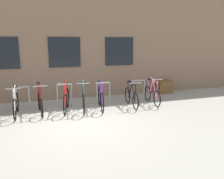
# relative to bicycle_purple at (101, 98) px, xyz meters

# --- Properties ---
(ground_plane) EXTENTS (42.00, 42.00, 0.00)m
(ground_plane) POSITION_rel_bicycle_purple_xyz_m (-1.01, -1.31, -0.40)
(ground_plane) COLOR gray
(storefront_building) EXTENTS (28.00, 5.07, 4.88)m
(storefront_building) POSITION_rel_bicycle_purple_xyz_m (-1.01, 4.41, 2.04)
(storefront_building) COLOR #7A604C
(storefront_building) RESTS_ON ground
(bike_rack) EXTENTS (6.57, 0.05, 0.88)m
(bike_rack) POSITION_rel_bicycle_purple_xyz_m (-1.23, 0.59, 0.13)
(bike_rack) COLOR gray
(bike_rack) RESTS_ON ground
(bicycle_purple) EXTENTS (0.44, 1.69, 1.06)m
(bicycle_purple) POSITION_rel_bicycle_purple_xyz_m (0.00, 0.00, 0.00)
(bicycle_purple) COLOR black
(bicycle_purple) RESTS_ON ground
(bicycle_black) EXTENTS (0.44, 1.61, 0.99)m
(bicycle_black) POSITION_rel_bicycle_purple_xyz_m (1.21, -0.00, -0.04)
(bicycle_black) COLOR black
(bicycle_black) RESTS_ON ground
(bicycle_silver) EXTENTS (0.44, 1.71, 1.03)m
(bicycle_silver) POSITION_rel_bicycle_purple_xyz_m (-2.89, 0.10, -0.01)
(bicycle_silver) COLOR black
(bicycle_silver) RESTS_ON ground
(bicycle_teal) EXTENTS (0.47, 1.78, 1.09)m
(bicycle_teal) POSITION_rel_bicycle_purple_xyz_m (-0.64, 0.02, 0.00)
(bicycle_teal) COLOR black
(bicycle_teal) RESTS_ON ground
(bicycle_pink) EXTENTS (0.44, 1.60, 1.06)m
(bicycle_pink) POSITION_rel_bicycle_purple_xyz_m (2.12, 0.07, -0.03)
(bicycle_pink) COLOR black
(bicycle_pink) RESTS_ON ground
(bicycle_red) EXTENTS (0.52, 1.70, 1.08)m
(bicycle_red) POSITION_rel_bicycle_purple_xyz_m (-1.23, 0.11, 0.01)
(bicycle_red) COLOR black
(bicycle_red) RESTS_ON ground
(bicycle_maroon) EXTENTS (0.44, 1.62, 1.06)m
(bicycle_maroon) POSITION_rel_bicycle_purple_xyz_m (-2.11, 0.11, -0.02)
(bicycle_maroon) COLOR black
(bicycle_maroon) RESTS_ON ground
(planter_box) EXTENTS (0.70, 0.44, 0.60)m
(planter_box) POSITION_rel_bicycle_purple_xyz_m (3.55, 1.54, -0.10)
(planter_box) COLOR brown
(planter_box) RESTS_ON ground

